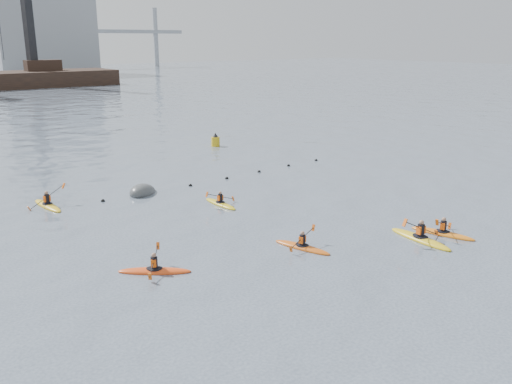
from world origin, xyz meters
TOP-DOWN VIEW (x-y plane):
  - ground at (0.00, 0.00)m, footprint 400.00×400.00m
  - float_line at (-0.50, 22.53)m, footprint 33.24×0.73m
  - kayaker_0 at (2.29, 9.50)m, footprint 1.99×3.04m
  - kayaker_1 at (7.50, 6.77)m, footprint 2.54×3.70m
  - kayaker_2 at (-4.39, 11.30)m, footprint 2.79×2.37m
  - kayaker_3 at (3.19, 17.55)m, footprint 1.99×2.91m
  - kayaker_4 at (9.05, 6.57)m, footprint 2.17×3.25m
  - kayaker_5 at (-4.93, 23.41)m, footprint 2.31×3.34m
  - mooring_buoy at (0.73, 22.61)m, footprint 2.98×2.86m
  - nav_buoy at (13.11, 32.86)m, footprint 0.77×0.77m

SIDE VIEW (x-z plane):
  - ground at x=0.00m, z-range 0.00..0.00m
  - mooring_buoy at x=0.73m, z-range -0.86..0.86m
  - float_line at x=-0.50m, z-range -0.09..0.15m
  - kayaker_3 at x=3.19m, z-range -0.44..0.62m
  - kayaker_0 at x=2.29m, z-range -0.42..0.60m
  - kayaker_2 at x=-4.39m, z-range -0.44..0.63m
  - kayaker_4 at x=9.05m, z-range -0.51..0.70m
  - kayaker_5 at x=-4.93m, z-range -0.57..0.77m
  - kayaker_1 at x=7.50m, z-range -0.61..0.83m
  - nav_buoy at x=13.11m, z-range -0.28..1.12m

